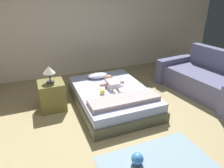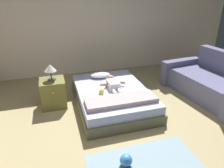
{
  "view_description": "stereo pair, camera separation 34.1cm",
  "coord_description": "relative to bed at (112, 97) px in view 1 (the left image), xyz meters",
  "views": [
    {
      "loc": [
        -1.44,
        -2.33,
        2.07
      ],
      "look_at": [
        -0.09,
        1.0,
        0.45
      ],
      "focal_mm": 33.07,
      "sensor_mm": 36.0,
      "label": 1
    },
    {
      "loc": [
        -1.12,
        -2.44,
        2.07
      ],
      "look_at": [
        -0.09,
        1.0,
        0.45
      ],
      "focal_mm": 33.07,
      "sensor_mm": 36.0,
      "label": 2
    }
  ],
  "objects": [
    {
      "name": "toy_block",
      "position": [
        -0.24,
        -0.12,
        0.22
      ],
      "size": [
        0.1,
        0.1,
        0.08
      ],
      "color": "yellow",
      "rests_on": "bed"
    },
    {
      "name": "blanket",
      "position": [
        0.0,
        -0.55,
        0.22
      ],
      "size": [
        1.22,
        0.38,
        0.08
      ],
      "color": "#AF9898",
      "rests_on": "bed"
    },
    {
      "name": "pillow",
      "position": [
        -0.08,
        0.63,
        0.23
      ],
      "size": [
        0.43,
        0.29,
        0.11
      ],
      "color": "silver",
      "rests_on": "bed"
    },
    {
      "name": "bed",
      "position": [
        0.0,
        0.0,
        0.0
      ],
      "size": [
        1.35,
        1.9,
        0.35
      ],
      "color": "#5B5B44",
      "rests_on": "ground_plane"
    },
    {
      "name": "baby",
      "position": [
        0.04,
        0.1,
        0.25
      ],
      "size": [
        0.51,
        0.65,
        0.18
      ],
      "color": "white",
      "rests_on": "bed"
    },
    {
      "name": "couch",
      "position": [
        2.14,
        -0.24,
        0.13
      ],
      "size": [
        1.32,
        2.02,
        0.91
      ],
      "color": "slate",
      "rests_on": "ground_plane"
    },
    {
      "name": "toothbrush",
      "position": [
        0.32,
        0.18,
        0.19
      ],
      "size": [
        0.05,
        0.14,
        0.02
      ],
      "color": "#338EE9",
      "rests_on": "bed"
    },
    {
      "name": "lamp",
      "position": [
        -1.1,
        0.3,
        0.6
      ],
      "size": [
        0.22,
        0.22,
        0.31
      ],
      "color": "#333338",
      "rests_on": "nightstand"
    },
    {
      "name": "ground_plane",
      "position": [
        0.09,
        -1.0,
        -0.17
      ],
      "size": [
        8.0,
        8.0,
        0.0
      ],
      "primitive_type": "plane",
      "color": "#9C8D62"
    },
    {
      "name": "rug",
      "position": [
        -0.04,
        -1.69,
        -0.17
      ],
      "size": [
        1.48,
        0.9,
        0.01
      ],
      "color": "#7E97A4",
      "rests_on": "ground_plane"
    },
    {
      "name": "wall_behind_bed",
      "position": [
        0.09,
        2.0,
        1.1
      ],
      "size": [
        8.0,
        0.12,
        2.55
      ],
      "primitive_type": "cube",
      "color": "silver",
      "rests_on": "ground_plane"
    },
    {
      "name": "toy_ball",
      "position": [
        -0.28,
        -1.56,
        -0.08
      ],
      "size": [
        0.16,
        0.16,
        0.16
      ],
      "primitive_type": "sphere",
      "color": "#3A81DD",
      "rests_on": "rug"
    },
    {
      "name": "nightstand",
      "position": [
        -1.1,
        0.3,
        0.1
      ],
      "size": [
        0.46,
        0.49,
        0.54
      ],
      "color": "brown",
      "rests_on": "ground_plane"
    }
  ]
}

